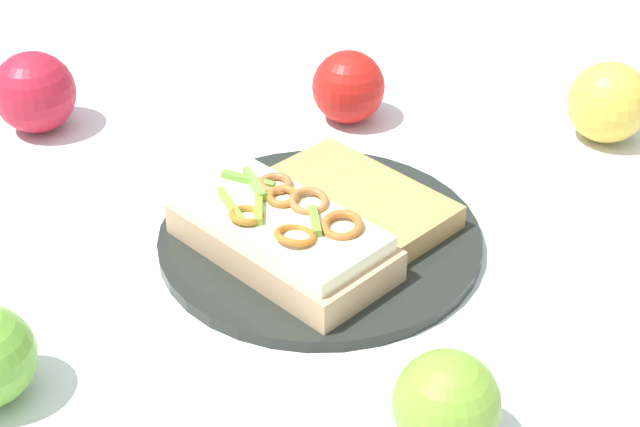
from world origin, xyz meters
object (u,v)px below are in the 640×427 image
object	(u,v)px
plate	(320,238)
bread_slice_side	(356,202)
apple_1	(34,92)
apple_3	(608,102)
sandwich	(282,234)
apple_4	(348,87)
apple_0	(446,404)

from	to	relation	value
plate	bread_slice_side	size ratio (longest dim) A/B	1.68
apple_1	apple_3	world-z (taller)	apple_1
sandwich	apple_3	size ratio (longest dim) A/B	2.60
sandwich	bread_slice_side	distance (m)	0.09
plate	apple_1	xyz separation A→B (m)	(-0.21, 0.28, 0.04)
bread_slice_side	apple_1	bearing A→B (deg)	17.60
apple_3	bread_slice_side	bearing A→B (deg)	-168.08
plate	bread_slice_side	xyz separation A→B (m)	(0.04, 0.02, 0.02)
apple_3	plate	bearing A→B (deg)	-166.14
apple_3	sandwich	bearing A→B (deg)	-164.66
plate	apple_1	bearing A→B (deg)	126.70
apple_3	apple_4	bearing A→B (deg)	152.95
sandwich	apple_3	bearing A→B (deg)	-101.53
plate	apple_1	size ratio (longest dim) A/B	3.33
apple_1	apple_4	bearing A→B (deg)	-14.99
plate	apple_0	size ratio (longest dim) A/B	3.87
apple_0	apple_1	bearing A→B (deg)	112.64
plate	apple_4	distance (m)	0.22
plate	bread_slice_side	world-z (taller)	bread_slice_side
bread_slice_side	sandwich	bearing A→B (deg)	90.85
sandwich	apple_1	size ratio (longest dim) A/B	2.53
sandwich	apple_0	size ratio (longest dim) A/B	2.95
plate	apple_4	bearing A→B (deg)	63.97
plate	apple_0	bearing A→B (deg)	-88.31
plate	sandwich	distance (m)	0.05
sandwich	apple_4	world-z (taller)	apple_4
apple_1	plate	bearing A→B (deg)	-53.30
plate	sandwich	xyz separation A→B (m)	(-0.04, -0.02, 0.03)
plate	bread_slice_side	bearing A→B (deg)	26.88
sandwich	apple_1	distance (m)	0.34
apple_1	bread_slice_side	bearing A→B (deg)	-46.37
apple_4	apple_0	bearing A→B (deg)	-101.65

